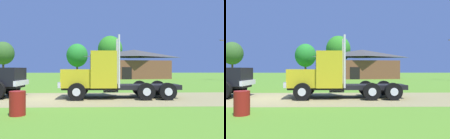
% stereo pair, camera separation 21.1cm
% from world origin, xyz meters
% --- Properties ---
extents(ground_plane, '(200.00, 200.00, 0.00)m').
position_xyz_m(ground_plane, '(0.00, 0.00, 0.00)').
color(ground_plane, '#508124').
extents(dirt_track, '(120.00, 5.93, 0.01)m').
position_xyz_m(dirt_track, '(0.00, 0.00, 0.00)').
color(dirt_track, olive).
rests_on(dirt_track, ground_plane).
extents(truck_foreground_white, '(7.34, 2.66, 3.83)m').
position_xyz_m(truck_foreground_white, '(3.64, 0.25, 1.30)').
color(truck_foreground_white, black).
rests_on(truck_foreground_white, ground_plane).
extents(steel_barrel, '(0.59, 0.59, 0.95)m').
position_xyz_m(steel_barrel, '(0.34, -4.61, 0.47)').
color(steel_barrel, maroon).
rests_on(steel_barrel, ground_plane).
extents(shed_building, '(14.34, 6.87, 5.60)m').
position_xyz_m(shed_building, '(9.32, 26.92, 2.72)').
color(shed_building, brown).
rests_on(shed_building, ground_plane).
extents(tree_left, '(5.02, 5.02, 8.47)m').
position_xyz_m(tree_left, '(-20.77, 37.67, 5.69)').
color(tree_left, '#513823').
rests_on(tree_left, ground_plane).
extents(tree_mid, '(5.10, 5.10, 7.98)m').
position_xyz_m(tree_mid, '(-2.97, 37.07, 5.16)').
color(tree_mid, '#513823').
rests_on(tree_mid, ground_plane).
extents(tree_right, '(5.03, 5.03, 8.68)m').
position_xyz_m(tree_right, '(4.78, 29.50, 5.89)').
color(tree_right, '#513823').
rests_on(tree_right, ground_plane).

